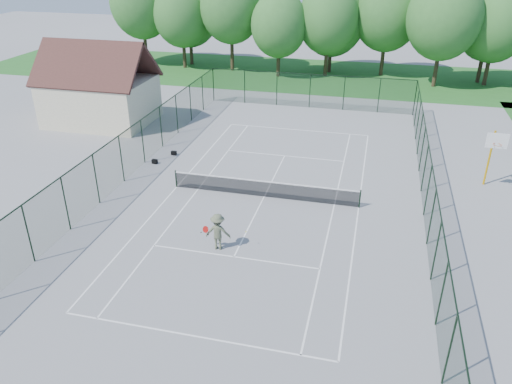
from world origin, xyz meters
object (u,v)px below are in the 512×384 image
at_px(basketball_goal, 494,149).
at_px(tennis_net, 264,188).
at_px(sports_bag_a, 155,162).
at_px(tennis_player, 218,232).

bearing_deg(basketball_goal, tennis_net, -161.11).
distance_m(basketball_goal, sports_bag_a, 21.25).
height_order(basketball_goal, tennis_player, basketball_goal).
bearing_deg(basketball_goal, sports_bag_a, -176.21).
bearing_deg(basketball_goal, tennis_player, -143.32).
relative_size(tennis_net, sports_bag_a, 30.19).
xyz_separation_m(sports_bag_a, tennis_player, (7.32, -8.84, 0.79)).
distance_m(tennis_net, sports_bag_a, 8.80).
xyz_separation_m(basketball_goal, tennis_player, (-13.74, -10.23, -1.63)).
xyz_separation_m(tennis_net, basketball_goal, (12.79, 4.38, 1.99)).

